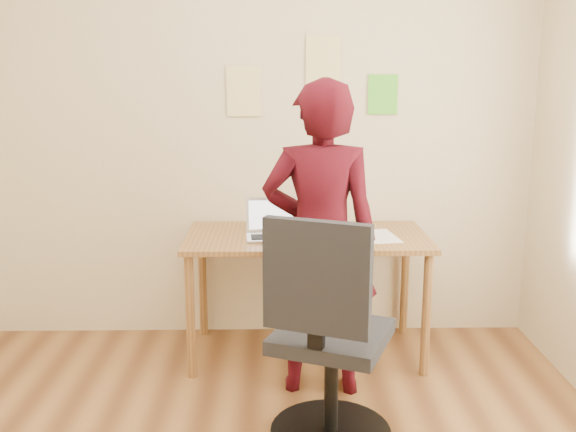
{
  "coord_description": "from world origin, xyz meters",
  "views": [
    {
      "loc": [
        0.14,
        -2.24,
        1.67
      ],
      "look_at": [
        0.2,
        0.95,
        0.95
      ],
      "focal_mm": 40.0,
      "sensor_mm": 36.0,
      "label": 1
    }
  ],
  "objects_px": {
    "phone": "(363,243)",
    "office_chair": "(327,350)",
    "person": "(320,240)",
    "laptop": "(272,228)",
    "desk": "(307,249)"
  },
  "relations": [
    {
      "from": "desk",
      "to": "office_chair",
      "type": "xyz_separation_m",
      "value": [
        0.05,
        -0.98,
        -0.19
      ]
    },
    {
      "from": "laptop",
      "to": "person",
      "type": "height_order",
      "value": "person"
    },
    {
      "from": "desk",
      "to": "laptop",
      "type": "bearing_deg",
      "value": -170.38
    },
    {
      "from": "desk",
      "to": "phone",
      "type": "xyz_separation_m",
      "value": [
        0.3,
        -0.21,
        0.09
      ]
    },
    {
      "from": "desk",
      "to": "person",
      "type": "xyz_separation_m",
      "value": [
        0.05,
        -0.43,
        0.17
      ]
    },
    {
      "from": "desk",
      "to": "person",
      "type": "distance_m",
      "value": 0.47
    },
    {
      "from": "laptop",
      "to": "person",
      "type": "relative_size",
      "value": 0.19
    },
    {
      "from": "desk",
      "to": "phone",
      "type": "height_order",
      "value": "phone"
    },
    {
      "from": "office_chair",
      "to": "desk",
      "type": "bearing_deg",
      "value": 115.12
    },
    {
      "from": "phone",
      "to": "office_chair",
      "type": "relative_size",
      "value": 0.13
    },
    {
      "from": "person",
      "to": "office_chair",
      "type": "bearing_deg",
      "value": 92.25
    },
    {
      "from": "office_chair",
      "to": "person",
      "type": "bearing_deg",
      "value": 112.13
    },
    {
      "from": "office_chair",
      "to": "person",
      "type": "height_order",
      "value": "person"
    },
    {
      "from": "phone",
      "to": "office_chair",
      "type": "xyz_separation_m",
      "value": [
        -0.25,
        -0.77,
        -0.28
      ]
    },
    {
      "from": "phone",
      "to": "office_chair",
      "type": "height_order",
      "value": "office_chair"
    }
  ]
}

